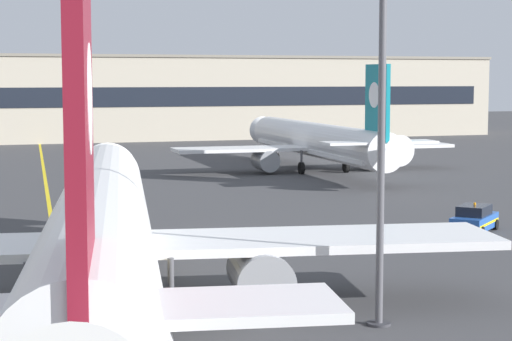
{
  "coord_description": "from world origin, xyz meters",
  "views": [
    {
      "loc": [
        -4.28,
        -19.9,
        9.23
      ],
      "look_at": [
        6.45,
        14.29,
        5.58
      ],
      "focal_mm": 64.25,
      "sensor_mm": 36.0,
      "label": 1
    }
  ],
  "objects": [
    {
      "name": "taxiway_centreline",
      "position": [
        0.0,
        30.0,
        0.0
      ],
      "size": [
        11.52,
        179.67,
        0.01
      ],
      "primitive_type": "cube",
      "rotation": [
        0.0,
        0.0,
        -0.06
      ],
      "color": "yellow",
      "rests_on": "ground"
    },
    {
      "name": "airliner_foreground",
      "position": [
        0.42,
        15.12,
        3.37
      ],
      "size": [
        32.36,
        41.39,
        11.65
      ],
      "color": "white",
      "rests_on": "ground"
    },
    {
      "name": "airliner_background",
      "position": [
        28.38,
        63.79,
        2.99
      ],
      "size": [
        28.44,
        36.77,
        10.34
      ],
      "color": "white",
      "rests_on": "ground"
    },
    {
      "name": "apron_lamp_post",
      "position": [
        10.14,
        10.68,
        7.0
      ],
      "size": [
        2.24,
        0.9,
        13.39
      ],
      "color": "#515156",
      "rests_on": "ground"
    },
    {
      "name": "service_car_fourth",
      "position": [
        24.42,
        27.87,
        0.77
      ],
      "size": [
        4.3,
        4.18,
        1.79
      ],
      "color": "#2351A8",
      "rests_on": "ground"
    },
    {
      "name": "safety_cone_by_nose_gear",
      "position": [
        2.03,
        31.09,
        0.26
      ],
      "size": [
        0.44,
        0.44,
        0.55
      ],
      "color": "orange",
      "rests_on": "ground"
    },
    {
      "name": "terminal_building",
      "position": [
        6.05,
        116.17,
        6.27
      ],
      "size": [
        140.26,
        12.4,
        12.53
      ],
      "color": "#B2A893",
      "rests_on": "ground"
    }
  ]
}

